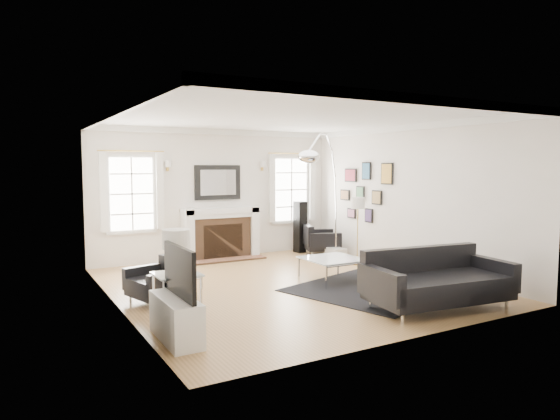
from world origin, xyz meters
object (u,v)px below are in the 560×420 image
fireplace (221,234)px  gourd_lamp (176,248)px  arc_floor_lamp (324,193)px  armchair_left (160,282)px  sofa (435,282)px  coffee_table (333,260)px  armchair_right (319,241)px

fireplace → gourd_lamp: size_ratio=2.97×
arc_floor_lamp → gourd_lamp: bearing=-152.0°
gourd_lamp → armchair_left: bearing=87.0°
fireplace → arc_floor_lamp: arc_floor_lamp is taller
sofa → armchair_left: sofa is taller
sofa → armchair_left: bearing=146.1°
fireplace → gourd_lamp: bearing=-120.3°
sofa → arc_floor_lamp: arc_floor_lamp is taller
armchair_left → gourd_lamp: size_ratio=1.64×
fireplace → coffee_table: (0.83, -2.97, -0.16)m
coffee_table → gourd_lamp: (-3.03, -0.79, 0.56)m
gourd_lamp → sofa: bearing=-20.1°
armchair_right → gourd_lamp: bearing=-144.0°
arc_floor_lamp → sofa: bearing=-94.5°
fireplace → sofa: (1.16, -4.99, -0.17)m
sofa → armchair_left: 3.98m
fireplace → sofa: fireplace is taller
fireplace → armchair_right: 2.24m
arc_floor_lamp → armchair_right: bearing=59.3°
armchair_right → arc_floor_lamp: 1.87m
armchair_right → fireplace: bearing=164.4°
armchair_left → fireplace: bearing=52.3°
armchair_right → coffee_table: armchair_right is taller
fireplace → armchair_right: size_ratio=1.66×
armchair_right → coffee_table: bearing=-119.1°
coffee_table → arc_floor_lamp: (0.57, 1.12, 1.10)m
fireplace → coffee_table: fireplace is taller
sofa → gourd_lamp: 3.62m
armchair_left → armchair_right: size_ratio=0.92×
fireplace → armchair_right: bearing=-15.6°
armchair_right → gourd_lamp: gourd_lamp is taller
gourd_lamp → arc_floor_lamp: size_ratio=0.21×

